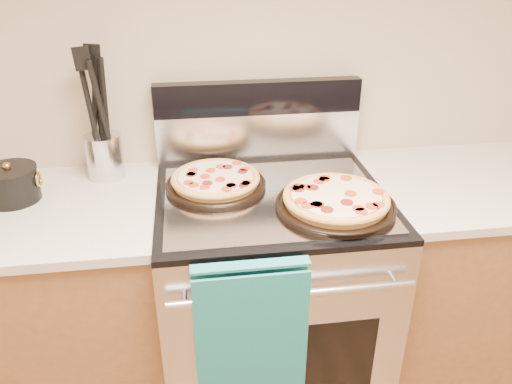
{
  "coord_description": "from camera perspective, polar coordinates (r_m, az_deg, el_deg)",
  "views": [
    {
      "loc": [
        -0.26,
        0.2,
        1.68
      ],
      "look_at": [
        -0.07,
        1.55,
        0.98
      ],
      "focal_mm": 35.0,
      "sensor_mm": 36.0,
      "label": 1
    }
  ],
  "objects": [
    {
      "name": "wall_back",
      "position": [
        1.85,
        0.08,
        16.78
      ],
      "size": [
        4.0,
        0.0,
        4.0
      ],
      "primitive_type": "plane",
      "rotation": [
        1.57,
        0.0,
        0.0
      ],
      "color": "#C1A88B",
      "rests_on": "ground"
    },
    {
      "name": "range_body",
      "position": [
        1.92,
        1.59,
        -12.82
      ],
      "size": [
        0.76,
        0.68,
        0.9
      ],
      "primitive_type": "cube",
      "color": "#B7B7BC",
      "rests_on": "ground"
    },
    {
      "name": "oven_window",
      "position": [
        1.68,
        3.59,
        -20.09
      ],
      "size": [
        0.56,
        0.01,
        0.4
      ],
      "primitive_type": "cube",
      "color": "black",
      "rests_on": "range_body"
    },
    {
      "name": "cooktop",
      "position": [
        1.66,
        1.79,
        -0.57
      ],
      "size": [
        0.76,
        0.68,
        0.02
      ],
      "primitive_type": "cube",
      "color": "black",
      "rests_on": "range_body"
    },
    {
      "name": "backsplash_lower",
      "position": [
        1.9,
        0.25,
        6.42
      ],
      "size": [
        0.76,
        0.06,
        0.18
      ],
      "primitive_type": "cube",
      "color": "silver",
      "rests_on": "cooktop"
    },
    {
      "name": "backsplash_upper",
      "position": [
        1.85,
        0.26,
        10.77
      ],
      "size": [
        0.76,
        0.06,
        0.12
      ],
      "primitive_type": "cube",
      "color": "black",
      "rests_on": "backsplash_lower"
    },
    {
      "name": "oven_handle",
      "position": [
        1.41,
        4.33,
        -11.59
      ],
      "size": [
        0.7,
        0.03,
        0.03
      ],
      "primitive_type": "cylinder",
      "rotation": [
        0.0,
        1.57,
        0.0
      ],
      "color": "silver",
      "rests_on": "range_body"
    },
    {
      "name": "dish_towel",
      "position": [
        1.46,
        -0.58,
        -15.1
      ],
      "size": [
        0.32,
        0.05,
        0.42
      ],
      "primitive_type": null,
      "color": "#176A76",
      "rests_on": "oven_handle"
    },
    {
      "name": "foil_sheet",
      "position": [
        1.63,
        1.97,
        -0.65
      ],
      "size": [
        0.7,
        0.55,
        0.01
      ],
      "primitive_type": "cube",
      "color": "gray",
      "rests_on": "cooktop"
    },
    {
      "name": "cabinet_left",
      "position": [
        2.03,
        -24.69,
        -13.62
      ],
      "size": [
        1.0,
        0.62,
        0.88
      ],
      "primitive_type": "cube",
      "color": "brown",
      "rests_on": "ground"
    },
    {
      "name": "cabinet_right",
      "position": [
        2.24,
        24.55,
        -9.36
      ],
      "size": [
        1.0,
        0.62,
        0.88
      ],
      "primitive_type": "cube",
      "color": "brown",
      "rests_on": "ground"
    },
    {
      "name": "countertop_right",
      "position": [
        2.02,
        26.99,
        1.14
      ],
      "size": [
        1.02,
        0.64,
        0.03
      ],
      "primitive_type": "cube",
      "color": "#B8AFA5",
      "rests_on": "cabinet_right"
    },
    {
      "name": "pepperoni_pizza_back",
      "position": [
        1.69,
        -4.63,
        1.28
      ],
      "size": [
        0.44,
        0.44,
        0.04
      ],
      "primitive_type": null,
      "rotation": [
        0.0,
        0.0,
        0.41
      ],
      "color": "#BE7C3A",
      "rests_on": "foil_sheet"
    },
    {
      "name": "pepperoni_pizza_front",
      "position": [
        1.57,
        9.1,
        -1.0
      ],
      "size": [
        0.49,
        0.49,
        0.05
      ],
      "primitive_type": null,
      "rotation": [
        0.0,
        0.0,
        0.43
      ],
      "color": "#BE7C3A",
      "rests_on": "foil_sheet"
    },
    {
      "name": "utensil_crock",
      "position": [
        1.85,
        -16.9,
        3.94
      ],
      "size": [
        0.15,
        0.15,
        0.16
      ],
      "primitive_type": "cylinder",
      "rotation": [
        0.0,
        0.0,
        -0.2
      ],
      "color": "silver",
      "rests_on": "countertop_left"
    },
    {
      "name": "saucepan",
      "position": [
        1.8,
        -26.16,
        0.65
      ],
      "size": [
        0.18,
        0.18,
        0.1
      ],
      "primitive_type": "cylinder",
      "rotation": [
        0.0,
        0.0,
        -0.04
      ],
      "color": "black",
      "rests_on": "countertop_left"
    }
  ]
}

